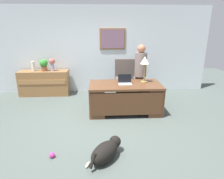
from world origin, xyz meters
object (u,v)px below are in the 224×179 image
at_px(person_standing, 140,74).
at_px(dog_toy_bone, 88,165).
at_px(desk, 125,97).
at_px(dog_lying, 106,151).
at_px(potted_plant, 44,64).
at_px(credenza, 45,83).
at_px(dog_toy_ball, 52,155).
at_px(vase_empty, 33,66).
at_px(desk_lamp, 145,62).
at_px(armchair, 126,83).
at_px(vase_with_flowers, 52,63).
at_px(laptop, 125,82).

relative_size(person_standing, dog_toy_bone, 11.43).
distance_m(desk, dog_toy_bone, 2.19).
xyz_separation_m(desk, dog_lying, (-0.53, -1.84, -0.24)).
bearing_deg(potted_plant, credenza, -177.82).
distance_m(credenza, dog_toy_ball, 3.39).
distance_m(person_standing, vase_empty, 3.25).
bearing_deg(desk, credenza, 147.71).
bearing_deg(credenza, desk_lamp, -25.15).
relative_size(armchair, desk_lamp, 1.83).
relative_size(vase_with_flowers, dog_toy_bone, 2.66).
bearing_deg(dog_toy_ball, vase_with_flowers, 101.34).
height_order(vase_with_flowers, dog_toy_ball, vase_with_flowers).
xyz_separation_m(dog_lying, laptop, (0.52, 1.87, 0.63)).
height_order(laptop, vase_empty, vase_empty).
bearing_deg(vase_empty, armchair, -12.48).
relative_size(person_standing, dog_lying, 2.47).
bearing_deg(desk, dog_toy_ball, -129.10).
bearing_deg(credenza, vase_empty, 179.72).
distance_m(vase_empty, potted_plant, 0.32).
height_order(credenza, dog_toy_bone, credenza).
height_order(dog_lying, dog_toy_ball, dog_lying).
bearing_deg(vase_with_flowers, credenza, -179.73).
xyz_separation_m(vase_with_flowers, potted_plant, (-0.26, 0.00, -0.04)).
distance_m(desk_lamp, dog_toy_bone, 2.79).
xyz_separation_m(armchair, desk_lamp, (0.37, -0.73, 0.73)).
bearing_deg(person_standing, desk_lamp, -89.06).
relative_size(dog_lying, vase_empty, 2.24).
bearing_deg(credenza, dog_toy_ball, -73.76).
relative_size(desk, laptop, 5.46).
bearing_deg(laptop, potted_plant, 147.78).
relative_size(armchair, dog_toy_ball, 12.89).
bearing_deg(potted_plant, vase_empty, 180.00).
bearing_deg(potted_plant, armchair, -14.05).
bearing_deg(armchair, person_standing, -37.94).
xyz_separation_m(dog_toy_ball, dog_toy_bone, (0.60, -0.24, -0.02)).
relative_size(person_standing, vase_empty, 5.55).
relative_size(desk, desk_lamp, 2.70).
xyz_separation_m(credenza, laptop, (2.35, -1.46, 0.40)).
distance_m(vase_with_flowers, potted_plant, 0.26).
xyz_separation_m(credenza, dog_toy_ball, (0.94, -3.24, -0.34)).
height_order(desk_lamp, potted_plant, desk_lamp).
distance_m(laptop, vase_with_flowers, 2.54).
height_order(desk, dog_toy_bone, desk).
xyz_separation_m(credenza, desk_lamp, (2.85, -1.34, 0.86)).
bearing_deg(armchair, vase_empty, 167.52).
relative_size(credenza, vase_with_flowers, 3.95).
bearing_deg(laptop, dog_toy_bone, -111.76).
relative_size(vase_with_flowers, vase_empty, 1.29).
distance_m(desk, potted_plant, 2.82).
distance_m(armchair, potted_plant, 2.56).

